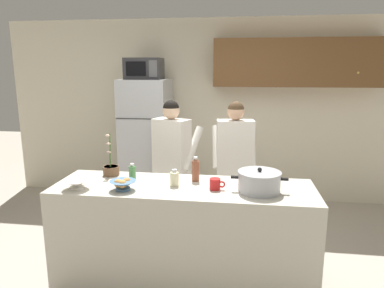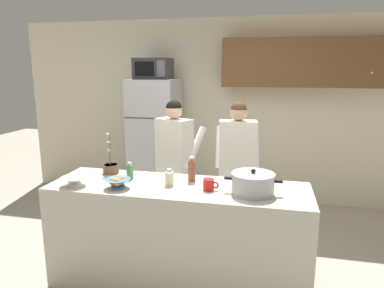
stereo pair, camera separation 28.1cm
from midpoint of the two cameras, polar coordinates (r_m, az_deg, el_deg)
name	(u,v)px [view 1 (the left image)]	position (r m, az deg, el deg)	size (l,w,h in m)	color
ground_plane	(184,282)	(3.42, -3.89, -21.61)	(14.00, 14.00, 0.00)	#B2A899
back_wall_unit	(225,102)	(5.07, 3.79, 6.88)	(6.00, 0.48, 2.60)	beige
kitchen_island	(183,235)	(3.19, -4.01, -14.72)	(2.23, 0.68, 0.92)	#BCB7A8
refrigerator	(147,143)	(4.95, -9.05, 0.14)	(0.64, 0.68, 1.76)	#B7BABF
microwave	(144,69)	(4.82, -9.53, 12.05)	(0.48, 0.37, 0.28)	#2D2D30
person_near_pot	(172,155)	(3.86, -5.35, -1.77)	(0.59, 0.55, 1.57)	#726656
person_by_sink	(235,156)	(3.84, 4.91, -1.95)	(0.52, 0.45, 1.57)	#33384C
cooking_pot	(259,182)	(2.87, 8.18, -6.14)	(0.46, 0.35, 0.21)	#ADAFB5
coffee_mug	(215,184)	(2.90, 1.06, -6.60)	(0.13, 0.09, 0.10)	red
bread_bowl	(123,184)	(2.97, -13.95, -6.45)	(0.22, 0.22, 0.10)	#4C7299
empty_bowl	(77,184)	(3.11, -20.83, -6.13)	(0.22, 0.22, 0.08)	white
bottle_near_edge	(174,178)	(2.99, -5.59, -5.55)	(0.07, 0.07, 0.15)	beige
bottle_mid_counter	(196,169)	(3.10, -2.01, -4.17)	(0.07, 0.07, 0.22)	brown
bottle_far_corner	(132,172)	(3.20, -12.23, -4.54)	(0.06, 0.06, 0.16)	#4C8C4C
potted_orchid	(111,169)	(3.40, -15.42, -3.99)	(0.15, 0.15, 0.39)	brown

